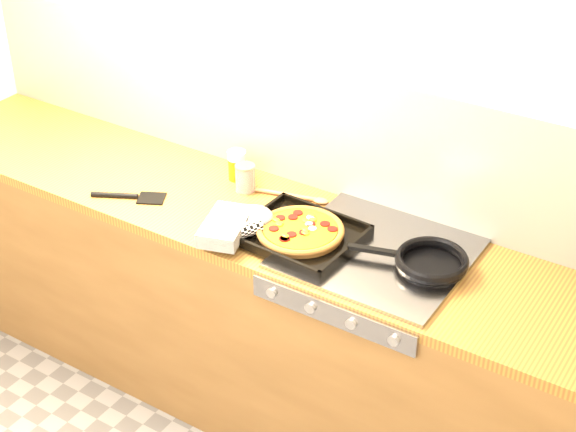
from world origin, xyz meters
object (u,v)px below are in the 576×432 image
Objects in this scene: pizza_on_tray at (280,229)px; tomato_can at (245,178)px; frying_pan at (430,262)px; juice_glass at (237,165)px.

tomato_can reaches higher than pizza_on_tray.
pizza_on_tray reaches higher than frying_pan.
juice_glass is (-0.38, 0.27, 0.02)m from pizza_on_tray.
frying_pan is 0.91m from juice_glass.
juice_glass reaches higher than frying_pan.
frying_pan is 0.82m from tomato_can.
tomato_can is (-0.82, 0.11, 0.02)m from frying_pan.
tomato_can is 0.10m from juice_glass.
frying_pan is at bearing -10.28° from juice_glass.
tomato_can is at bearing -35.49° from juice_glass.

